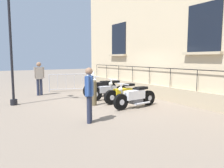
{
  "coord_description": "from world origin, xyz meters",
  "views": [
    {
      "loc": [
        5.42,
        8.34,
        1.94
      ],
      "look_at": [
        0.21,
        0.0,
        0.8
      ],
      "focal_mm": 35.33,
      "sensor_mm": 36.0,
      "label": 1
    }
  ],
  "objects_px": {
    "motorcycle_black": "(100,88)",
    "lamppost": "(10,31)",
    "motorcycle_yellow": "(124,94)",
    "motorcycle_white": "(135,97)",
    "bollard": "(94,93)",
    "pedestrian_standing": "(39,76)",
    "motorcycle_silver": "(108,91)",
    "crowd_barrier": "(70,82)",
    "pedestrian_walking": "(89,92)"
  },
  "relations": [
    {
      "from": "motorcycle_silver",
      "to": "motorcycle_yellow",
      "type": "height_order",
      "value": "motorcycle_silver"
    },
    {
      "from": "bollard",
      "to": "pedestrian_standing",
      "type": "xyz_separation_m",
      "value": [
        1.29,
        -3.76,
        0.46
      ]
    },
    {
      "from": "motorcycle_silver",
      "to": "pedestrian_standing",
      "type": "distance_m",
      "value": 3.92
    },
    {
      "from": "motorcycle_yellow",
      "to": "lamppost",
      "type": "xyz_separation_m",
      "value": [
        4.18,
        -2.05,
        2.65
      ]
    },
    {
      "from": "motorcycle_silver",
      "to": "pedestrian_walking",
      "type": "relative_size",
      "value": 1.2
    },
    {
      "from": "crowd_barrier",
      "to": "motorcycle_yellow",
      "type": "bearing_deg",
      "value": 99.46
    },
    {
      "from": "motorcycle_black",
      "to": "motorcycle_silver",
      "type": "xyz_separation_m",
      "value": [
        0.11,
        1.0,
        -0.04
      ]
    },
    {
      "from": "crowd_barrier",
      "to": "bollard",
      "type": "xyz_separation_m",
      "value": [
        0.6,
        4.23,
        -0.03
      ]
    },
    {
      "from": "crowd_barrier",
      "to": "bollard",
      "type": "distance_m",
      "value": 4.28
    },
    {
      "from": "motorcycle_yellow",
      "to": "motorcycle_white",
      "type": "xyz_separation_m",
      "value": [
        0.15,
        1.03,
        0.02
      ]
    },
    {
      "from": "bollard",
      "to": "pedestrian_standing",
      "type": "distance_m",
      "value": 4.0
    },
    {
      "from": "pedestrian_standing",
      "to": "bollard",
      "type": "bearing_deg",
      "value": 109.0
    },
    {
      "from": "motorcycle_yellow",
      "to": "bollard",
      "type": "relative_size",
      "value": 1.85
    },
    {
      "from": "crowd_barrier",
      "to": "bollard",
      "type": "bearing_deg",
      "value": 81.95
    },
    {
      "from": "motorcycle_black",
      "to": "bollard",
      "type": "height_order",
      "value": "motorcycle_black"
    },
    {
      "from": "crowd_barrier",
      "to": "bollard",
      "type": "relative_size",
      "value": 2.18
    },
    {
      "from": "pedestrian_walking",
      "to": "bollard",
      "type": "bearing_deg",
      "value": -120.7
    },
    {
      "from": "motorcycle_black",
      "to": "lamppost",
      "type": "bearing_deg",
      "value": -1.49
    },
    {
      "from": "motorcycle_yellow",
      "to": "crowd_barrier",
      "type": "relative_size",
      "value": 0.85
    },
    {
      "from": "motorcycle_silver",
      "to": "motorcycle_white",
      "type": "bearing_deg",
      "value": 91.94
    },
    {
      "from": "motorcycle_silver",
      "to": "bollard",
      "type": "distance_m",
      "value": 1.34
    },
    {
      "from": "motorcycle_black",
      "to": "motorcycle_white",
      "type": "bearing_deg",
      "value": 89.08
    },
    {
      "from": "motorcycle_silver",
      "to": "pedestrian_standing",
      "type": "bearing_deg",
      "value": -51.45
    },
    {
      "from": "motorcycle_silver",
      "to": "motorcycle_white",
      "type": "distance_m",
      "value": 1.97
    },
    {
      "from": "lamppost",
      "to": "crowd_barrier",
      "type": "height_order",
      "value": "lamppost"
    },
    {
      "from": "pedestrian_standing",
      "to": "motorcycle_yellow",
      "type": "bearing_deg",
      "value": 123.57
    },
    {
      "from": "crowd_barrier",
      "to": "pedestrian_walking",
      "type": "bearing_deg",
      "value": 73.67
    },
    {
      "from": "motorcycle_black",
      "to": "pedestrian_standing",
      "type": "height_order",
      "value": "pedestrian_standing"
    },
    {
      "from": "lamppost",
      "to": "motorcycle_silver",
      "type": "bearing_deg",
      "value": 164.35
    },
    {
      "from": "motorcycle_silver",
      "to": "motorcycle_yellow",
      "type": "relative_size",
      "value": 1.02
    },
    {
      "from": "motorcycle_silver",
      "to": "crowd_barrier",
      "type": "relative_size",
      "value": 0.86
    },
    {
      "from": "motorcycle_black",
      "to": "lamppost",
      "type": "xyz_separation_m",
      "value": [
        4.07,
        -0.11,
        2.6
      ]
    },
    {
      "from": "motorcycle_silver",
      "to": "pedestrian_standing",
      "type": "xyz_separation_m",
      "value": [
        2.41,
        -3.03,
        0.6
      ]
    },
    {
      "from": "motorcycle_silver",
      "to": "motorcycle_black",
      "type": "bearing_deg",
      "value": -96.51
    },
    {
      "from": "crowd_barrier",
      "to": "pedestrian_walking",
      "type": "xyz_separation_m",
      "value": [
        1.86,
        6.37,
        0.38
      ]
    },
    {
      "from": "motorcycle_silver",
      "to": "lamppost",
      "type": "xyz_separation_m",
      "value": [
        3.96,
        -1.11,
        2.64
      ]
    },
    {
      "from": "motorcycle_silver",
      "to": "pedestrian_standing",
      "type": "relative_size",
      "value": 1.14
    },
    {
      "from": "motorcycle_white",
      "to": "crowd_barrier",
      "type": "xyz_separation_m",
      "value": [
        0.59,
        -5.47,
        0.15
      ]
    },
    {
      "from": "motorcycle_white",
      "to": "bollard",
      "type": "relative_size",
      "value": 1.98
    },
    {
      "from": "motorcycle_silver",
      "to": "motorcycle_yellow",
      "type": "bearing_deg",
      "value": 103.23
    },
    {
      "from": "motorcycle_silver",
      "to": "lamppost",
      "type": "bearing_deg",
      "value": -15.65
    },
    {
      "from": "motorcycle_white",
      "to": "bollard",
      "type": "height_order",
      "value": "bollard"
    },
    {
      "from": "motorcycle_black",
      "to": "lamppost",
      "type": "relative_size",
      "value": 0.41
    },
    {
      "from": "motorcycle_black",
      "to": "motorcycle_yellow",
      "type": "distance_m",
      "value": 1.95
    },
    {
      "from": "motorcycle_silver",
      "to": "motorcycle_white",
      "type": "xyz_separation_m",
      "value": [
        -0.07,
        1.97,
        0.01
      ]
    },
    {
      "from": "motorcycle_yellow",
      "to": "bollard",
      "type": "bearing_deg",
      "value": -8.85
    },
    {
      "from": "motorcycle_yellow",
      "to": "pedestrian_walking",
      "type": "height_order",
      "value": "pedestrian_walking"
    },
    {
      "from": "bollard",
      "to": "pedestrian_walking",
      "type": "distance_m",
      "value": 2.51
    },
    {
      "from": "bollard",
      "to": "pedestrian_standing",
      "type": "relative_size",
      "value": 0.61
    },
    {
      "from": "pedestrian_standing",
      "to": "pedestrian_walking",
      "type": "bearing_deg",
      "value": 90.28
    }
  ]
}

